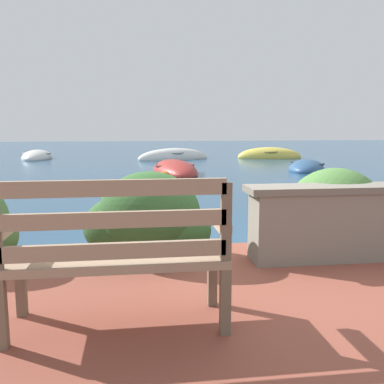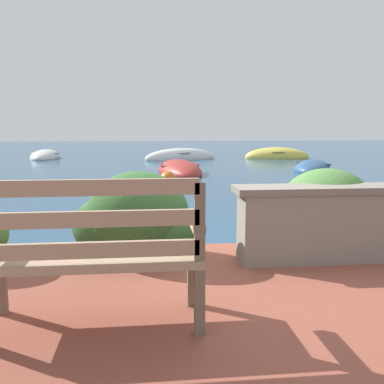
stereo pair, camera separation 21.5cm
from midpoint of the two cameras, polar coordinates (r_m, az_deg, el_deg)
name	(u,v)px [view 2 (the right image)]	position (r m, az deg, el deg)	size (l,w,h in m)	color
ground_plane	(235,263)	(4.61, 7.05, -9.40)	(80.00, 80.00, 0.00)	navy
park_bench	(92,250)	(2.60, -10.84, -7.66)	(1.32, 0.48, 0.93)	brown
stone_wall	(364,222)	(4.27, 23.31, -3.67)	(2.42, 0.39, 0.69)	gray
hedge_clump_left	(136,220)	(4.00, -5.90, -3.74)	(1.18, 0.85, 0.81)	#2D5628
hedge_clump_centre	(324,214)	(4.47, 18.49, -2.83)	(1.19, 0.85, 0.81)	#426B33
rowboat_nearest	(179,171)	(13.35, -1.22, 2.80)	(1.61, 3.26, 0.73)	#9E2D28
rowboat_mid	(312,169)	(14.73, 16.17, 2.99)	(2.08, 2.66, 0.62)	#2D517A
rowboat_far	(181,158)	(18.93, -1.19, 4.56)	(3.48, 2.10, 0.88)	silver
rowboat_outer	(277,157)	(19.95, 11.56, 4.61)	(3.01, 1.45, 0.89)	#DBC64C
rowboat_distant	(45,157)	(20.60, -18.68, 4.42)	(1.30, 2.79, 0.72)	silver
mooring_buoy	(168,179)	(11.21, -2.68, 1.73)	(0.46, 0.46, 0.42)	orange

